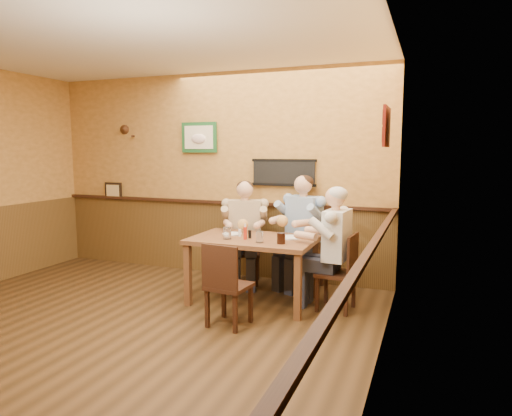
# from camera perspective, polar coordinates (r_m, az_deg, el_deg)

# --- Properties ---
(room) EXTENTS (5.02, 5.03, 2.81)m
(room) POSITION_cam_1_polar(r_m,az_deg,el_deg) (4.38, -17.42, 6.19)
(room) COLOR #32200F
(room) RESTS_ON ground
(dining_table) EXTENTS (1.40, 0.90, 0.75)m
(dining_table) POSITION_cam_1_polar(r_m,az_deg,el_deg) (5.23, -0.31, -4.72)
(dining_table) COLOR brown
(dining_table) RESTS_ON ground
(chair_back_left) EXTENTS (0.50, 0.50, 0.85)m
(chair_back_left) POSITION_cam_1_polar(r_m,az_deg,el_deg) (6.00, -1.36, -5.44)
(chair_back_left) COLOR #361D11
(chair_back_left) RESTS_ON ground
(chair_back_right) EXTENTS (0.54, 0.54, 0.90)m
(chair_back_right) POSITION_cam_1_polar(r_m,az_deg,el_deg) (5.90, 5.98, -5.46)
(chair_back_right) COLOR #361D11
(chair_back_right) RESTS_ON ground
(chair_right_end) EXTENTS (0.43, 0.43, 0.85)m
(chair_right_end) POSITION_cam_1_polar(r_m,az_deg,el_deg) (5.09, 9.99, -7.84)
(chair_right_end) COLOR #361D11
(chair_right_end) RESTS_ON ground
(chair_near_side) EXTENTS (0.43, 0.43, 0.85)m
(chair_near_side) POSITION_cam_1_polar(r_m,az_deg,el_deg) (4.60, -3.38, -9.44)
(chair_near_side) COLOR #361D11
(chair_near_side) RESTS_ON ground
(diner_tan_shirt) EXTENTS (0.71, 0.71, 1.21)m
(diner_tan_shirt) POSITION_cam_1_polar(r_m,az_deg,el_deg) (5.96, -1.37, -3.73)
(diner_tan_shirt) COLOR tan
(diner_tan_shirt) RESTS_ON ground
(diner_blue_polo) EXTENTS (0.77, 0.77, 1.28)m
(diner_blue_polo) POSITION_cam_1_polar(r_m,az_deg,el_deg) (5.86, 6.00, -3.62)
(diner_blue_polo) COLOR #86A2C9
(diner_blue_polo) RESTS_ON ground
(diner_white_elder) EXTENTS (0.61, 0.61, 1.22)m
(diner_white_elder) POSITION_cam_1_polar(r_m,az_deg,el_deg) (5.05, 10.04, -5.84)
(diner_white_elder) COLOR silver
(diner_white_elder) RESTS_ON ground
(water_glass_left) EXTENTS (0.12, 0.12, 0.13)m
(water_glass_left) POSITION_cam_1_polar(r_m,az_deg,el_deg) (5.14, -3.62, -3.15)
(water_glass_left) COLOR white
(water_glass_left) RESTS_ON dining_table
(water_glass_mid) EXTENTS (0.09, 0.09, 0.12)m
(water_glass_mid) POSITION_cam_1_polar(r_m,az_deg,el_deg) (4.93, 0.46, -3.65)
(water_glass_mid) COLOR white
(water_glass_mid) RESTS_ON dining_table
(cola_tumbler) EXTENTS (0.12, 0.12, 0.12)m
(cola_tumbler) POSITION_cam_1_polar(r_m,az_deg,el_deg) (4.88, 3.16, -3.81)
(cola_tumbler) COLOR black
(cola_tumbler) RESTS_ON dining_table
(hot_sauce_bottle) EXTENTS (0.04, 0.04, 0.16)m
(hot_sauce_bottle) POSITION_cam_1_polar(r_m,az_deg,el_deg) (5.10, -1.36, -3.07)
(hot_sauce_bottle) COLOR red
(hot_sauce_bottle) RESTS_ON dining_table
(salt_shaker) EXTENTS (0.04, 0.04, 0.08)m
(salt_shaker) POSITION_cam_1_polar(r_m,az_deg,el_deg) (5.29, -2.04, -3.11)
(salt_shaker) COLOR white
(salt_shaker) RESTS_ON dining_table
(pepper_shaker) EXTENTS (0.05, 0.05, 0.09)m
(pepper_shaker) POSITION_cam_1_polar(r_m,az_deg,el_deg) (5.18, -0.78, -3.29)
(pepper_shaker) COLOR black
(pepper_shaker) RESTS_ON dining_table
(plate_far_left) EXTENTS (0.26, 0.26, 0.02)m
(plate_far_left) POSITION_cam_1_polar(r_m,az_deg,el_deg) (5.42, -3.00, -3.24)
(plate_far_left) COLOR silver
(plate_far_left) RESTS_ON dining_table
(plate_far_right) EXTENTS (0.33, 0.33, 0.02)m
(plate_far_right) POSITION_cam_1_polar(r_m,az_deg,el_deg) (5.20, 4.36, -3.67)
(plate_far_right) COLOR silver
(plate_far_right) RESTS_ON dining_table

